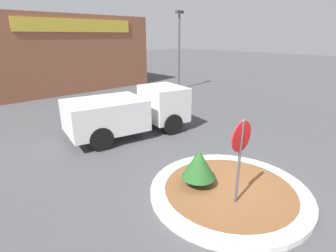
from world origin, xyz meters
The scene contains 7 objects.
ground_plane centered at (0.00, 0.00, 0.00)m, with size 120.00×120.00×0.00m, color #474749.
traffic_island centered at (0.00, 0.00, 0.09)m, with size 4.48×4.48×0.17m.
stop_sign centered at (-0.40, -0.47, 1.70)m, with size 0.79×0.07×2.42m.
island_shrub centered at (-0.50, 0.74, 0.86)m, with size 0.97×0.97×1.12m.
utility_truck centered at (0.72, 5.89, 1.10)m, with size 5.68×3.20×2.01m.
storefront_building centered at (3.35, 18.81, 2.88)m, with size 12.53×6.07×5.76m.
light_pole centered at (9.74, 11.79, 3.58)m, with size 0.70×0.30×6.06m.
Camera 1 is at (-5.65, -3.54, 4.30)m, focal length 28.00 mm.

